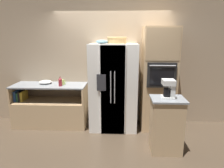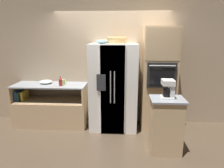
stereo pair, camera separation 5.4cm
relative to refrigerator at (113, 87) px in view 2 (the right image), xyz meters
name	(u,v)px [view 2 (the right image)]	position (x,y,z in m)	size (l,w,h in m)	color
ground_plane	(111,127)	(-0.05, -0.03, -0.91)	(20.00, 20.00, 0.00)	#4C3D2D
wall_back	(112,62)	(-0.05, 0.39, 0.49)	(12.00, 0.06, 2.80)	tan
counter_left	(51,110)	(-1.42, 0.06, -0.57)	(1.60, 0.61, 0.94)	tan
refrigerator	(113,87)	(0.00, 0.00, 0.00)	(0.99, 0.75, 1.83)	white
wall_oven	(158,79)	(0.95, 0.05, 0.17)	(0.69, 0.68, 2.16)	tan
island_counter	(166,125)	(0.95, -0.91, -0.43)	(0.56, 0.46, 0.97)	tan
wicker_basket	(117,40)	(0.07, 0.09, 0.98)	(0.41, 0.41, 0.13)	tan
fruit_bowl	(102,42)	(-0.24, 0.01, 0.95)	(0.25, 0.25, 0.08)	#668C99
bottle_tall	(60,81)	(-1.13, -0.05, 0.12)	(0.08, 0.08, 0.20)	maroon
mug	(63,82)	(-1.11, 0.08, 0.08)	(0.13, 0.09, 0.10)	#B2D166
mixing_bowl	(46,82)	(-1.53, 0.15, 0.06)	(0.28, 0.28, 0.07)	white
coffee_maker	(169,88)	(0.97, -0.87, 0.23)	(0.20, 0.22, 0.31)	white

